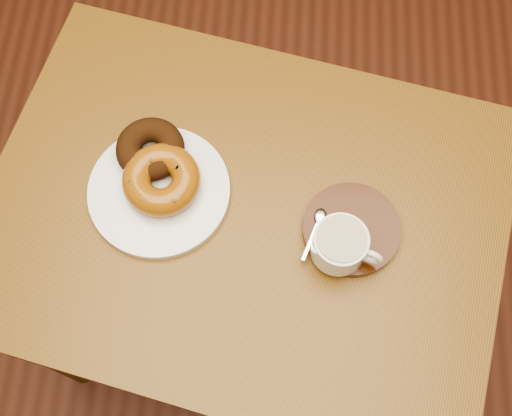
# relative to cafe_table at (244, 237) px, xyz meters

# --- Properties ---
(ground) EXTENTS (6.00, 6.00, 0.00)m
(ground) POSITION_rel_cafe_table_xyz_m (-0.19, 0.15, -0.63)
(ground) COLOR #582B1B
(ground) RESTS_ON ground
(cafe_table) EXTENTS (0.92, 0.77, 0.76)m
(cafe_table) POSITION_rel_cafe_table_xyz_m (0.00, 0.00, 0.00)
(cafe_table) COLOR brown
(cafe_table) RESTS_ON ground
(donut_plate) EXTENTS (0.31, 0.31, 0.01)m
(donut_plate) POSITION_rel_cafe_table_xyz_m (-0.13, 0.02, 0.13)
(donut_plate) COLOR white
(donut_plate) RESTS_ON cafe_table
(donut_cinnamon) EXTENTS (0.12, 0.12, 0.04)m
(donut_cinnamon) POSITION_rel_cafe_table_xyz_m (-0.15, 0.08, 0.15)
(donut_cinnamon) COLOR black
(donut_cinnamon) RESTS_ON donut_plate
(donut_caramel) EXTENTS (0.13, 0.13, 0.04)m
(donut_caramel) POSITION_rel_cafe_table_xyz_m (-0.13, 0.03, 0.16)
(donut_caramel) COLOR #955410
(donut_caramel) RESTS_ON donut_plate
(saucer) EXTENTS (0.17, 0.17, 0.02)m
(saucer) POSITION_rel_cafe_table_xyz_m (0.17, -0.02, 0.13)
(saucer) COLOR #371707
(saucer) RESTS_ON cafe_table
(coffee_cup) EXTENTS (0.10, 0.08, 0.06)m
(coffee_cup) POSITION_rel_cafe_table_xyz_m (0.15, -0.06, 0.16)
(coffee_cup) COLOR white
(coffee_cup) RESTS_ON saucer
(teaspoon) EXTENTS (0.04, 0.09, 0.01)m
(teaspoon) POSITION_rel_cafe_table_xyz_m (0.12, -0.01, 0.14)
(teaspoon) COLOR silver
(teaspoon) RESTS_ON saucer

